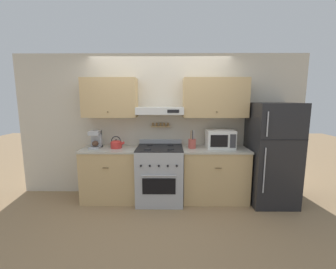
# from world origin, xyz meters

# --- Properties ---
(ground_plane) EXTENTS (16.00, 16.00, 0.00)m
(ground_plane) POSITION_xyz_m (0.00, 0.00, 0.00)
(ground_plane) COLOR #937551
(wall_back) EXTENTS (5.20, 0.46, 2.55)m
(wall_back) POSITION_xyz_m (0.03, 0.60, 1.43)
(wall_back) COLOR beige
(wall_back) RESTS_ON ground_plane
(counter_left) EXTENTS (0.95, 0.63, 0.92)m
(counter_left) POSITION_xyz_m (-0.87, 0.32, 0.46)
(counter_left) COLOR tan
(counter_left) RESTS_ON ground_plane
(counter_right) EXTENTS (1.12, 0.63, 0.92)m
(counter_right) POSITION_xyz_m (0.95, 0.32, 0.46)
(counter_right) COLOR tan
(counter_right) RESTS_ON ground_plane
(stove_range) EXTENTS (0.78, 0.74, 1.03)m
(stove_range) POSITION_xyz_m (0.00, 0.26, 0.48)
(stove_range) COLOR #ADAFB5
(stove_range) RESTS_ON ground_plane
(refrigerator) EXTENTS (0.72, 0.78, 1.70)m
(refrigerator) POSITION_xyz_m (1.89, 0.24, 0.85)
(refrigerator) COLOR #232326
(refrigerator) RESTS_ON ground_plane
(tea_kettle) EXTENTS (0.25, 0.19, 0.21)m
(tea_kettle) POSITION_xyz_m (-0.75, 0.33, 0.99)
(tea_kettle) COLOR red
(tea_kettle) RESTS_ON counter_left
(coffee_maker) EXTENTS (0.18, 0.23, 0.30)m
(coffee_maker) POSITION_xyz_m (-1.11, 0.36, 1.07)
(coffee_maker) COLOR #ADAFB5
(coffee_maker) RESTS_ON counter_left
(microwave) EXTENTS (0.47, 0.35, 0.31)m
(microwave) POSITION_xyz_m (1.04, 0.35, 1.08)
(microwave) COLOR white
(microwave) RESTS_ON counter_right
(utensil_crock) EXTENTS (0.13, 0.13, 0.31)m
(utensil_crock) POSITION_xyz_m (0.56, 0.33, 1.00)
(utensil_crock) COLOR #B24C42
(utensil_crock) RESTS_ON counter_right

